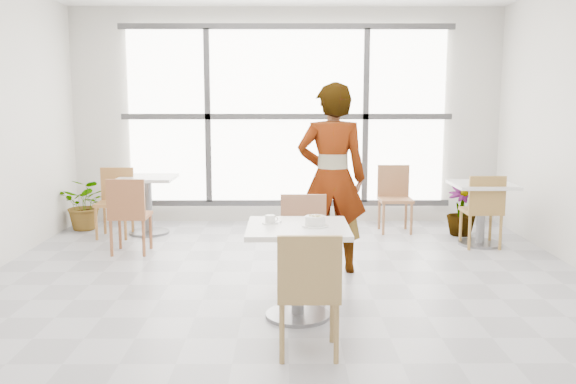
{
  "coord_description": "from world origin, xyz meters",
  "views": [
    {
      "loc": [
        -0.02,
        -5.14,
        1.74
      ],
      "look_at": [
        0.0,
        -0.3,
        1.0
      ],
      "focal_mm": 38.07,
      "sensor_mm": 36.0,
      "label": 1
    }
  ],
  "objects_px": {
    "chair_near": "(309,286)",
    "person": "(332,179)",
    "chair_far": "(304,236)",
    "bg_table_right": "(481,205)",
    "bg_chair_right_near": "(484,206)",
    "bg_chair_right_far": "(394,194)",
    "plant_left": "(86,204)",
    "bg_table_left": "(148,197)",
    "plant_right": "(461,211)",
    "oatmeal_bowl": "(315,221)",
    "main_table": "(298,254)",
    "coffee_cup": "(270,220)",
    "bg_chair_left_near": "(129,211)",
    "bg_chair_left_far": "(116,197)"
  },
  "relations": [
    {
      "from": "chair_far",
      "to": "bg_chair_right_near",
      "type": "height_order",
      "value": "same"
    },
    {
      "from": "coffee_cup",
      "to": "person",
      "type": "height_order",
      "value": "person"
    },
    {
      "from": "chair_far",
      "to": "chair_near",
      "type": "bearing_deg",
      "value": -90.42
    },
    {
      "from": "bg_chair_left_near",
      "to": "bg_chair_right_far",
      "type": "bearing_deg",
      "value": -158.69
    },
    {
      "from": "bg_table_right",
      "to": "plant_left",
      "type": "height_order",
      "value": "bg_table_right"
    },
    {
      "from": "oatmeal_bowl",
      "to": "bg_chair_right_near",
      "type": "relative_size",
      "value": 0.24
    },
    {
      "from": "coffee_cup",
      "to": "bg_table_left",
      "type": "distance_m",
      "value": 3.46
    },
    {
      "from": "chair_far",
      "to": "oatmeal_bowl",
      "type": "relative_size",
      "value": 4.14
    },
    {
      "from": "bg_table_right",
      "to": "plant_left",
      "type": "xyz_separation_m",
      "value": [
        -5.03,
        0.9,
        -0.14
      ]
    },
    {
      "from": "plant_left",
      "to": "plant_right",
      "type": "bearing_deg",
      "value": -4.3
    },
    {
      "from": "chair_near",
      "to": "bg_chair_right_far",
      "type": "bearing_deg",
      "value": -107.69
    },
    {
      "from": "oatmeal_bowl",
      "to": "plant_left",
      "type": "relative_size",
      "value": 0.3
    },
    {
      "from": "bg_table_right",
      "to": "main_table",
      "type": "bearing_deg",
      "value": -132.4
    },
    {
      "from": "bg_chair_left_near",
      "to": "bg_chair_right_far",
      "type": "xyz_separation_m",
      "value": [
        3.21,
        1.25,
        0.0
      ]
    },
    {
      "from": "chair_far",
      "to": "bg_table_right",
      "type": "bearing_deg",
      "value": 38.57
    },
    {
      "from": "oatmeal_bowl",
      "to": "bg_chair_left_near",
      "type": "bearing_deg",
      "value": 134.24
    },
    {
      "from": "plant_right",
      "to": "main_table",
      "type": "bearing_deg",
      "value": -125.91
    },
    {
      "from": "main_table",
      "to": "bg_chair_right_far",
      "type": "distance_m",
      "value": 3.54
    },
    {
      "from": "bg_chair_right_near",
      "to": "main_table",
      "type": "bearing_deg",
      "value": 45.92
    },
    {
      "from": "bg_chair_right_near",
      "to": "chair_far",
      "type": "bearing_deg",
      "value": 36.08
    },
    {
      "from": "person",
      "to": "bg_chair_right_far",
      "type": "bearing_deg",
      "value": -115.66
    },
    {
      "from": "plant_left",
      "to": "bg_table_left",
      "type": "bearing_deg",
      "value": -15.57
    },
    {
      "from": "coffee_cup",
      "to": "person",
      "type": "distance_m",
      "value": 1.4
    },
    {
      "from": "person",
      "to": "bg_chair_left_far",
      "type": "relative_size",
      "value": 2.19
    },
    {
      "from": "chair_far",
      "to": "bg_table_right",
      "type": "distance_m",
      "value": 2.79
    },
    {
      "from": "chair_far",
      "to": "plant_right",
      "type": "bearing_deg",
      "value": 47.21
    },
    {
      "from": "bg_chair_right_near",
      "to": "plant_left",
      "type": "bearing_deg",
      "value": -12.1
    },
    {
      "from": "bg_table_left",
      "to": "bg_chair_right_near",
      "type": "height_order",
      "value": "bg_chair_right_near"
    },
    {
      "from": "main_table",
      "to": "bg_table_left",
      "type": "xyz_separation_m",
      "value": [
        -1.88,
        3.11,
        -0.04
      ]
    },
    {
      "from": "bg_chair_right_far",
      "to": "plant_left",
      "type": "bearing_deg",
      "value": 178.76
    },
    {
      "from": "bg_chair_left_near",
      "to": "coffee_cup",
      "type": "bearing_deg",
      "value": 130.29
    },
    {
      "from": "main_table",
      "to": "coffee_cup",
      "type": "bearing_deg",
      "value": 157.84
    },
    {
      "from": "bg_table_left",
      "to": "plant_right",
      "type": "height_order",
      "value": "bg_table_left"
    },
    {
      "from": "bg_chair_right_near",
      "to": "bg_chair_right_far",
      "type": "relative_size",
      "value": 1.0
    },
    {
      "from": "chair_near",
      "to": "person",
      "type": "xyz_separation_m",
      "value": [
        0.31,
        2.12,
        0.45
      ]
    },
    {
      "from": "chair_near",
      "to": "coffee_cup",
      "type": "bearing_deg",
      "value": -72.38
    },
    {
      "from": "main_table",
      "to": "chair_near",
      "type": "bearing_deg",
      "value": -85.83
    },
    {
      "from": "oatmeal_bowl",
      "to": "coffee_cup",
      "type": "height_order",
      "value": "oatmeal_bowl"
    },
    {
      "from": "chair_near",
      "to": "person",
      "type": "bearing_deg",
      "value": -98.32
    },
    {
      "from": "chair_near",
      "to": "chair_far",
      "type": "distance_m",
      "value": 1.5
    },
    {
      "from": "person",
      "to": "bg_chair_left_far",
      "type": "xyz_separation_m",
      "value": [
        -2.64,
        1.65,
        -0.45
      ]
    },
    {
      "from": "bg_table_left",
      "to": "bg_chair_left_near",
      "type": "relative_size",
      "value": 0.86
    },
    {
      "from": "oatmeal_bowl",
      "to": "bg_chair_left_far",
      "type": "height_order",
      "value": "bg_chair_left_far"
    },
    {
      "from": "bg_table_left",
      "to": "bg_chair_left_near",
      "type": "bearing_deg",
      "value": -88.68
    },
    {
      "from": "bg_table_left",
      "to": "coffee_cup",
      "type": "bearing_deg",
      "value": -61.18
    },
    {
      "from": "bg_table_left",
      "to": "plant_left",
      "type": "distance_m",
      "value": 0.94
    },
    {
      "from": "chair_near",
      "to": "plant_left",
      "type": "relative_size",
      "value": 1.26
    },
    {
      "from": "bg_table_left",
      "to": "plant_right",
      "type": "relative_size",
      "value": 1.16
    },
    {
      "from": "plant_right",
      "to": "bg_table_left",
      "type": "bearing_deg",
      "value": 178.27
    },
    {
      "from": "bg_chair_right_near",
      "to": "bg_chair_right_far",
      "type": "xyz_separation_m",
      "value": [
        -0.87,
        0.98,
        0.0
      ]
    }
  ]
}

